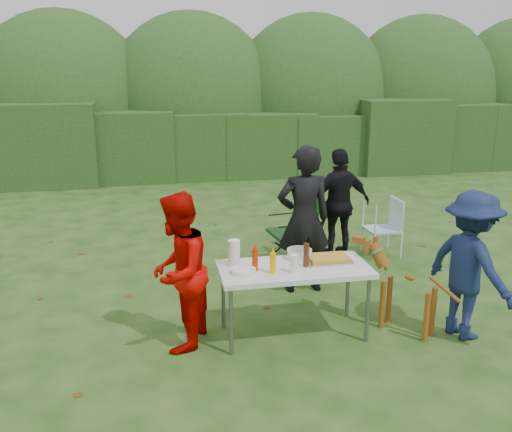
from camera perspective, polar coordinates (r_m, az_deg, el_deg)
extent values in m
plane|color=#1E4211|center=(5.72, 1.48, -12.21)|extent=(80.00, 80.00, 0.00)
cube|color=#23471C|center=(13.10, -6.06, 7.68)|extent=(22.00, 1.40, 1.70)
ellipsoid|color=#3D6628|center=(14.61, -6.71, 11.45)|extent=(20.00, 2.60, 3.20)
cube|color=silver|center=(5.41, 4.05, -5.60)|extent=(1.50, 0.70, 0.05)
cylinder|color=slate|center=(5.18, -2.64, -11.05)|extent=(0.04, 0.04, 0.69)
cylinder|color=slate|center=(5.52, 11.67, -9.63)|extent=(0.04, 0.04, 0.69)
cylinder|color=slate|center=(5.68, -3.47, -8.54)|extent=(0.04, 0.04, 0.69)
cylinder|color=slate|center=(5.99, 9.64, -7.42)|extent=(0.04, 0.04, 0.69)
imported|color=black|center=(6.45, 5.04, -0.39)|extent=(0.66, 0.44, 1.79)
imported|color=#C50500|center=(5.23, -8.18, -5.85)|extent=(0.81, 0.91, 1.54)
imported|color=black|center=(7.68, 8.77, 1.26)|extent=(0.95, 0.48, 1.56)
imported|color=#14204A|center=(5.77, 21.58, -4.87)|extent=(0.83, 1.10, 1.51)
cube|color=#B7B7BA|center=(5.58, 7.63, -4.65)|extent=(0.45, 0.30, 0.02)
cube|color=gold|center=(5.57, 7.64, -4.38)|extent=(0.40, 0.26, 0.04)
cylinder|color=#FFAF00|center=(5.20, 1.79, -4.99)|extent=(0.06, 0.06, 0.20)
cylinder|color=#B72C04|center=(5.26, -0.11, -4.60)|extent=(0.06, 0.06, 0.22)
cylinder|color=#47230F|center=(5.38, 5.30, -4.11)|extent=(0.06, 0.06, 0.24)
cylinder|color=white|center=(5.39, -2.34, -3.88)|extent=(0.12, 0.12, 0.26)
cylinder|color=white|center=(5.23, 4.04, -5.03)|extent=(0.08, 0.08, 0.18)
cylinder|color=silver|center=(5.61, 4.59, -4.01)|extent=(0.26, 0.26, 0.10)
cylinder|color=white|center=(5.21, -1.33, -5.82)|extent=(0.24, 0.24, 0.05)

